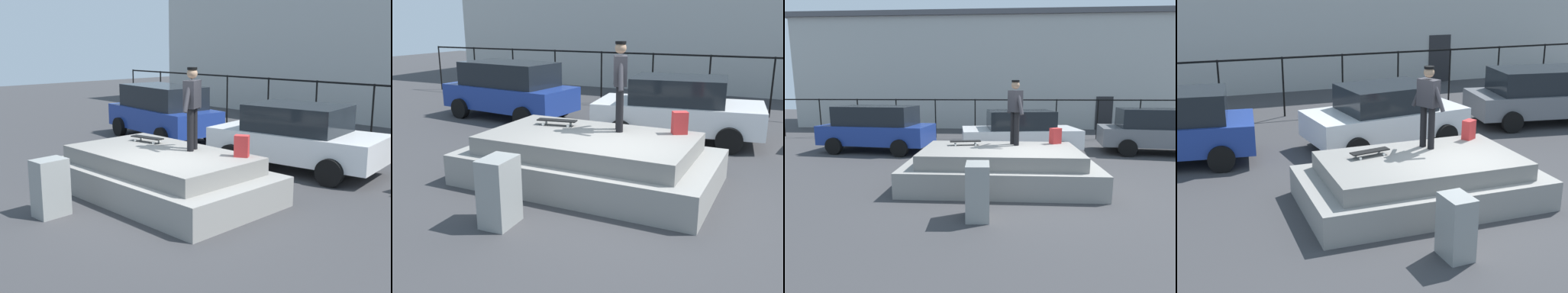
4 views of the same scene
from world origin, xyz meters
TOP-DOWN VIEW (x-y plane):
  - ground_plane at (0.00, 0.00)m, footprint 60.00×60.00m
  - concrete_ledge at (-0.74, 0.46)m, footprint 4.81×2.75m
  - skateboarder at (-0.36, 1.02)m, footprint 0.44×0.84m
  - skateboard at (-1.69, 0.88)m, footprint 0.85×0.34m
  - backpack at (0.79, 1.28)m, footprint 0.34×0.31m
  - car_blue_hatchback_near at (-5.60, 4.72)m, footprint 4.42×2.46m
  - car_white_sedan_mid at (-0.01, 4.36)m, footprint 4.49×2.62m
  - utility_box at (-1.17, -1.84)m, footprint 0.47×0.62m
  - fence_row at (-0.00, 8.37)m, footprint 24.06×0.06m
  - warehouse_building at (0.00, 16.05)m, footprint 28.05×8.10m

SIDE VIEW (x-z plane):
  - ground_plane at x=0.00m, z-range 0.00..0.00m
  - concrete_ledge at x=-0.74m, z-range -0.04..0.91m
  - utility_box at x=-1.17m, z-range 0.00..1.08m
  - car_white_sedan_mid at x=-0.01m, z-range 0.02..1.68m
  - car_blue_hatchback_near at x=-5.60m, z-range 0.05..1.84m
  - skateboard at x=-1.69m, z-range 0.99..1.11m
  - backpack at x=0.79m, z-range 0.95..1.38m
  - fence_row at x=0.00m, z-range 0.36..2.32m
  - skateboarder at x=-0.36m, z-range 1.09..2.82m
  - warehouse_building at x=0.00m, z-range 0.01..7.04m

